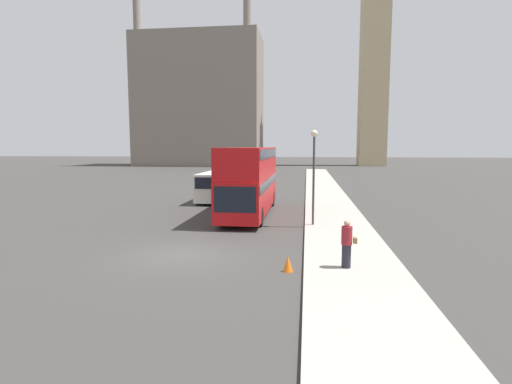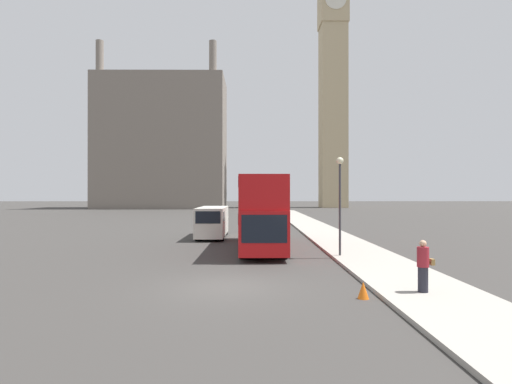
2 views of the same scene
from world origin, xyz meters
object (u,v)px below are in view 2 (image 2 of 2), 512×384
white_van (212,221)px  pedestrian (423,266)px  red_double_decker_bus (262,209)px  street_lamp (340,190)px  clock_tower (333,73)px

white_van → pedestrian: bearing=-63.3°
red_double_decker_bus → street_lamp: street_lamp is taller
street_lamp → pedestrian: bearing=-82.2°
clock_tower → pedestrian: bearing=-99.3°
clock_tower → street_lamp: bearing=-101.1°
clock_tower → street_lamp: (-14.18, -72.50, -27.87)m
white_van → pedestrian: white_van is taller
red_double_decker_bus → clock_tower: bearing=75.2°
pedestrian → clock_tower: bearing=80.7°
red_double_decker_bus → pedestrian: size_ratio=6.50×
red_double_decker_bus → street_lamp: (3.97, -3.71, 1.15)m
clock_tower → pedestrian: (-13.13, -80.16, -30.43)m
white_van → clock_tower: bearing=70.9°
clock_tower → street_lamp: 78.96m
red_double_decker_bus → pedestrian: bearing=-66.2°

